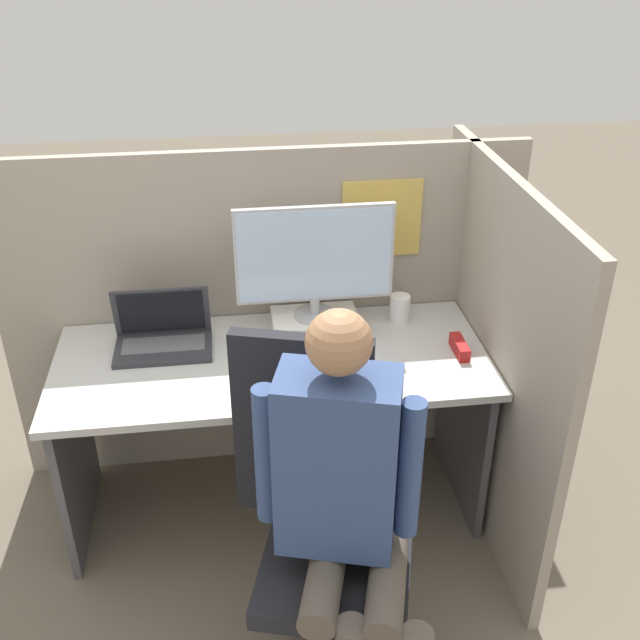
# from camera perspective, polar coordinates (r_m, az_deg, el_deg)

# --- Properties ---
(ground_plane) EXTENTS (12.00, 12.00, 0.00)m
(ground_plane) POSITION_cam_1_polar(r_m,az_deg,el_deg) (3.02, -2.68, -18.39)
(ground_plane) COLOR #665B4C
(cubicle_panel_back) EXTENTS (2.12, 0.05, 1.42)m
(cubicle_panel_back) POSITION_cam_1_polar(r_m,az_deg,el_deg) (3.14, -4.15, 0.40)
(cubicle_panel_back) COLOR gray
(cubicle_panel_back) RESTS_ON ground
(cubicle_panel_right) EXTENTS (0.04, 1.33, 1.42)m
(cubicle_panel_right) POSITION_cam_1_polar(r_m,az_deg,el_deg) (2.92, 13.02, -2.78)
(cubicle_panel_right) COLOR gray
(cubicle_panel_right) RESTS_ON ground
(desk) EXTENTS (1.62, 0.70, 0.73)m
(desk) POSITION_cam_1_polar(r_m,az_deg,el_deg) (2.90, -3.58, -5.77)
(desk) COLOR #B7B7B2
(desk) RESTS_ON ground
(paper_box) EXTENTS (0.34, 0.21, 0.07)m
(paper_box) POSITION_cam_1_polar(r_m,az_deg,el_deg) (2.96, -0.39, -0.25)
(paper_box) COLOR white
(paper_box) RESTS_ON desk
(monitor) EXTENTS (0.60, 0.17, 0.45)m
(monitor) POSITION_cam_1_polar(r_m,az_deg,el_deg) (2.83, -0.41, 4.74)
(monitor) COLOR #B2B2B7
(monitor) RESTS_ON paper_box
(laptop) EXTENTS (0.36, 0.22, 0.23)m
(laptop) POSITION_cam_1_polar(r_m,az_deg,el_deg) (2.90, -11.88, -1.28)
(laptop) COLOR #2D2D33
(laptop) RESTS_ON desk
(mouse) EXTENTS (0.07, 0.04, 0.04)m
(mouse) POSITION_cam_1_polar(r_m,az_deg,el_deg) (2.75, -5.70, -3.24)
(mouse) COLOR silver
(mouse) RESTS_ON desk
(stapler) EXTENTS (0.04, 0.15, 0.05)m
(stapler) POSITION_cam_1_polar(r_m,az_deg,el_deg) (2.87, 10.59, -2.04)
(stapler) COLOR #A31919
(stapler) RESTS_ON desk
(carrot_toy) EXTENTS (0.04, 0.16, 0.04)m
(carrot_toy) POSITION_cam_1_polar(r_m,az_deg,el_deg) (2.66, -0.12, -4.36)
(carrot_toy) COLOR orange
(carrot_toy) RESTS_ON desk
(office_chair) EXTENTS (0.57, 0.62, 1.12)m
(office_chair) POSITION_cam_1_polar(r_m,az_deg,el_deg) (2.43, 0.02, -14.49)
(office_chair) COLOR black
(office_chair) RESTS_ON ground
(person) EXTENTS (0.46, 0.52, 1.33)m
(person) POSITION_cam_1_polar(r_m,az_deg,el_deg) (2.18, 1.96, -13.47)
(person) COLOR brown
(person) RESTS_ON ground
(coffee_mug) EXTENTS (0.08, 0.08, 0.11)m
(coffee_mug) POSITION_cam_1_polar(r_m,az_deg,el_deg) (3.04, 6.09, 0.91)
(coffee_mug) COLOR white
(coffee_mug) RESTS_ON desk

